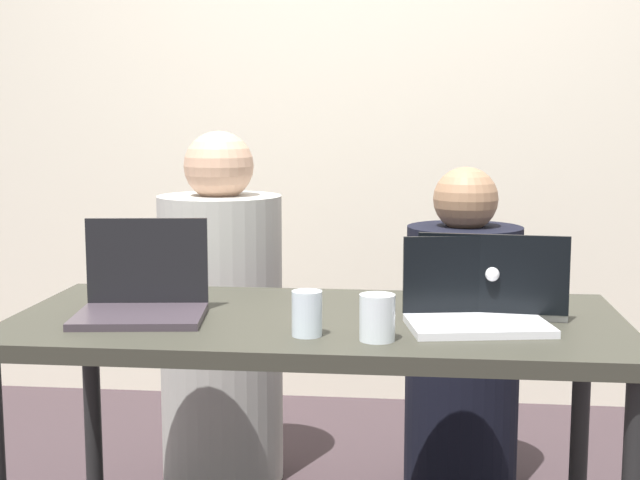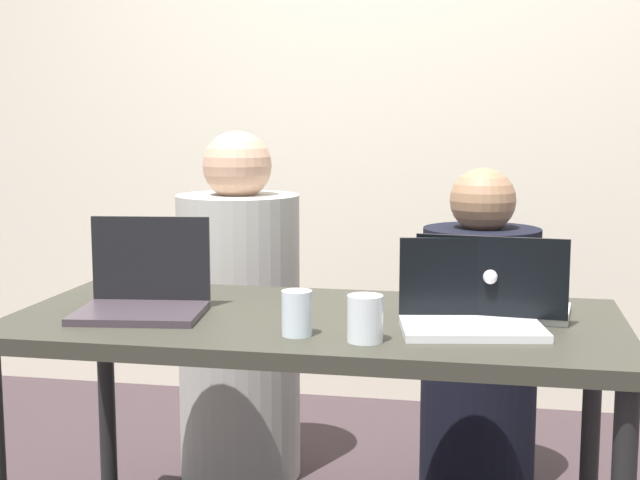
{
  "view_description": "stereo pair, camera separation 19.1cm",
  "coord_description": "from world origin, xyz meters",
  "px_view_note": "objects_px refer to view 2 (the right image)",
  "views": [
    {
      "loc": [
        0.24,
        -2.13,
        1.2
      ],
      "look_at": [
        0.0,
        0.07,
        0.89
      ],
      "focal_mm": 50.0,
      "sensor_mm": 36.0,
      "label": 1
    },
    {
      "loc": [
        0.43,
        -2.1,
        1.2
      ],
      "look_at": [
        0.0,
        0.07,
        0.89
      ],
      "focal_mm": 50.0,
      "sensor_mm": 36.0,
      "label": 2
    }
  ],
  "objects_px": {
    "laptop_front_right": "(470,310)",
    "laptop_back_right": "(494,299)",
    "person_on_left": "(239,325)",
    "water_glass_center": "(299,316)",
    "laptop_front_left": "(144,293)",
    "water_glass_right": "(365,322)",
    "person_on_right": "(479,351)"
  },
  "relations": [
    {
      "from": "person_on_left",
      "to": "laptop_back_right",
      "type": "distance_m",
      "value": 1.04
    },
    {
      "from": "person_on_right",
      "to": "laptop_front_right",
      "type": "distance_m",
      "value": 0.79
    },
    {
      "from": "person_on_left",
      "to": "water_glass_center",
      "type": "distance_m",
      "value": 0.98
    },
    {
      "from": "person_on_left",
      "to": "laptop_back_right",
      "type": "height_order",
      "value": "person_on_left"
    },
    {
      "from": "water_glass_right",
      "to": "person_on_right",
      "type": "bearing_deg",
      "value": 75.33
    },
    {
      "from": "laptop_front_right",
      "to": "water_glass_center",
      "type": "xyz_separation_m",
      "value": [
        -0.38,
        -0.14,
        -0.0
      ]
    },
    {
      "from": "laptop_back_right",
      "to": "laptop_front_left",
      "type": "bearing_deg",
      "value": 14.37
    },
    {
      "from": "person_on_right",
      "to": "laptop_back_right",
      "type": "height_order",
      "value": "person_on_right"
    },
    {
      "from": "laptop_front_left",
      "to": "water_glass_right",
      "type": "height_order",
      "value": "laptop_front_left"
    },
    {
      "from": "person_on_left",
      "to": "laptop_back_right",
      "type": "bearing_deg",
      "value": 154.4
    },
    {
      "from": "water_glass_right",
      "to": "laptop_front_right",
      "type": "bearing_deg",
      "value": 36.31
    },
    {
      "from": "person_on_right",
      "to": "laptop_back_right",
      "type": "xyz_separation_m",
      "value": [
        0.04,
        -0.59,
        0.29
      ]
    },
    {
      "from": "water_glass_center",
      "to": "laptop_front_left",
      "type": "bearing_deg",
      "value": 160.61
    },
    {
      "from": "laptop_back_right",
      "to": "laptop_front_left",
      "type": "xyz_separation_m",
      "value": [
        -0.86,
        -0.12,
        0.01
      ]
    },
    {
      "from": "person_on_left",
      "to": "laptop_front_left",
      "type": "bearing_deg",
      "value": 97.41
    },
    {
      "from": "person_on_left",
      "to": "water_glass_center",
      "type": "xyz_separation_m",
      "value": [
        0.4,
        -0.87,
        0.24
      ]
    },
    {
      "from": "person_on_left",
      "to": "laptop_front_left",
      "type": "distance_m",
      "value": 0.76
    },
    {
      "from": "person_on_right",
      "to": "water_glass_center",
      "type": "bearing_deg",
      "value": 80.53
    },
    {
      "from": "laptop_front_left",
      "to": "water_glass_right",
      "type": "distance_m",
      "value": 0.61
    },
    {
      "from": "water_glass_center",
      "to": "water_glass_right",
      "type": "relative_size",
      "value": 0.99
    },
    {
      "from": "laptop_front_left",
      "to": "water_glass_center",
      "type": "height_order",
      "value": "laptop_front_left"
    },
    {
      "from": "water_glass_center",
      "to": "water_glass_right",
      "type": "bearing_deg",
      "value": -9.16
    },
    {
      "from": "water_glass_right",
      "to": "water_glass_center",
      "type": "bearing_deg",
      "value": 170.84
    },
    {
      "from": "laptop_back_right",
      "to": "person_on_left",
      "type": "bearing_deg",
      "value": -29.62
    },
    {
      "from": "laptop_front_right",
      "to": "water_glass_right",
      "type": "relative_size",
      "value": 3.43
    },
    {
      "from": "laptop_front_right",
      "to": "laptop_back_right",
      "type": "relative_size",
      "value": 0.93
    },
    {
      "from": "laptop_front_left",
      "to": "laptop_back_right",
      "type": "bearing_deg",
      "value": 0.86
    },
    {
      "from": "person_on_right",
      "to": "laptop_front_left",
      "type": "distance_m",
      "value": 1.13
    },
    {
      "from": "person_on_left",
      "to": "water_glass_center",
      "type": "bearing_deg",
      "value": 124.64
    },
    {
      "from": "laptop_front_right",
      "to": "person_on_right",
      "type": "bearing_deg",
      "value": 78.73
    },
    {
      "from": "person_on_right",
      "to": "water_glass_right",
      "type": "xyz_separation_m",
      "value": [
        -0.23,
        -0.89,
        0.29
      ]
    },
    {
      "from": "person_on_right",
      "to": "laptop_front_left",
      "type": "bearing_deg",
      "value": 55.84
    }
  ]
}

